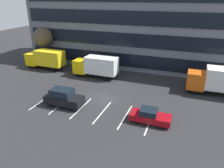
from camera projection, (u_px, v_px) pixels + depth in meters
The scene contains 9 objects.
ground_plane at pixel (103, 98), 28.15m from camera, with size 120.00×120.00×0.00m, color #262628.
office_building at pixel (139, 26), 40.83m from camera, with size 41.85×12.43×14.40m.
lot_markings at pixel (92, 110), 25.30m from camera, with size 14.14×5.40×0.01m.
box_truck_yellow_all at pixel (46, 58), 38.91m from camera, with size 7.47×2.47×3.46m.
box_truck_yellow at pixel (96, 66), 34.84m from camera, with size 7.52×2.49×3.49m.
box_truck_orange at pixel (219, 80), 28.54m from camera, with size 8.08×2.68×3.75m.
suv_black at pixel (64, 98), 26.01m from camera, with size 4.79×2.03×2.17m.
sedan_maroon at pixel (150, 116), 22.64m from camera, with size 4.30×1.80×1.54m.
bare_tree at pixel (43, 37), 40.99m from camera, with size 3.75×3.75×7.03m.
Camera 1 is at (10.15, -23.12, 12.65)m, focal length 34.06 mm.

